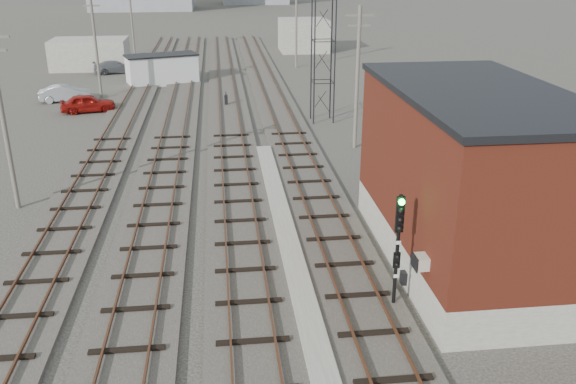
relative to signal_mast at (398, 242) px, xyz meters
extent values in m
plane|color=#282621|center=(-3.70, 51.19, -2.62)|extent=(320.00, 320.00, 0.00)
cube|color=#332D28|center=(-1.20, 30.19, -2.52)|extent=(3.20, 90.00, 0.20)
cube|color=#4C2816|center=(-1.92, 30.19, -2.29)|extent=(0.07, 90.00, 0.12)
cube|color=#4C2816|center=(-0.48, 30.19, -2.29)|extent=(0.07, 90.00, 0.12)
cube|color=#332D28|center=(-5.20, 30.19, -2.52)|extent=(3.20, 90.00, 0.20)
cube|color=#4C2816|center=(-5.92, 30.19, -2.29)|extent=(0.07, 90.00, 0.12)
cube|color=#4C2816|center=(-4.48, 30.19, -2.29)|extent=(0.07, 90.00, 0.12)
cube|color=#332D28|center=(-9.20, 30.19, -2.52)|extent=(3.20, 90.00, 0.20)
cube|color=#4C2816|center=(-9.92, 30.19, -2.29)|extent=(0.07, 90.00, 0.12)
cube|color=#4C2816|center=(-8.48, 30.19, -2.29)|extent=(0.07, 90.00, 0.12)
cube|color=#332D28|center=(-13.20, 30.19, -2.52)|extent=(3.20, 90.00, 0.20)
cube|color=#4C2816|center=(-13.92, 30.19, -2.29)|extent=(0.07, 90.00, 0.12)
cube|color=#4C2816|center=(-12.48, 30.19, -2.29)|extent=(0.07, 90.00, 0.12)
cube|color=gray|center=(-3.20, 5.19, -2.49)|extent=(0.90, 28.00, 0.26)
cube|color=gray|center=(3.80, 3.19, -1.87)|extent=(6.00, 12.00, 1.50)
cube|color=#4F1E12|center=(3.80, 3.19, 1.63)|extent=(6.00, 12.00, 5.50)
cube|color=black|center=(3.80, 3.19, 4.48)|extent=(6.20, 12.20, 0.25)
cube|color=beige|center=(0.58, -0.81, -0.37)|extent=(0.45, 0.62, 0.45)
cube|color=black|center=(0.70, 1.19, -2.12)|extent=(0.20, 0.35, 0.50)
cylinder|color=black|center=(1.05, 25.44, 4.88)|extent=(0.10, 0.10, 15.00)
cylinder|color=black|center=(2.55, 25.44, 4.88)|extent=(0.10, 0.10, 15.00)
cylinder|color=black|center=(1.05, 26.94, 4.88)|extent=(0.10, 0.10, 15.00)
cylinder|color=black|center=(2.55, 26.94, 4.88)|extent=(0.10, 0.10, 15.00)
cylinder|color=#595147|center=(-16.20, 11.19, 1.88)|extent=(0.24, 0.24, 9.00)
cylinder|color=#595147|center=(-16.20, 36.19, 1.88)|extent=(0.24, 0.24, 9.00)
cube|color=#595147|center=(-16.20, 36.19, 5.18)|extent=(1.40, 0.12, 0.12)
cylinder|color=#595147|center=(-16.20, 61.19, 1.88)|extent=(0.24, 0.24, 9.00)
cylinder|color=#595147|center=(2.80, 19.19, 1.88)|extent=(0.24, 0.24, 9.00)
cube|color=#595147|center=(2.80, 19.19, 5.78)|extent=(1.80, 0.12, 0.12)
cube|color=#595147|center=(2.80, 19.19, 5.18)|extent=(1.40, 0.12, 0.12)
cylinder|color=#595147|center=(2.80, 49.19, 1.88)|extent=(0.24, 0.24, 9.00)
cube|color=gray|center=(-19.70, 51.19, -1.02)|extent=(8.00, 5.00, 3.20)
cube|color=gray|center=(5.30, 61.19, -0.62)|extent=(6.00, 6.00, 4.00)
cube|color=gray|center=(0.00, 0.03, -2.57)|extent=(0.40, 0.40, 0.10)
cylinder|color=black|center=(0.00, 0.03, -0.43)|extent=(0.13, 0.13, 4.38)
cube|color=black|center=(0.00, 0.01, 1.05)|extent=(0.28, 0.10, 1.31)
sphere|color=#0CE533|center=(0.00, -0.08, 1.54)|extent=(0.22, 0.22, 0.22)
sphere|color=black|center=(0.00, -0.08, 1.21)|extent=(0.22, 0.22, 0.22)
sphere|color=black|center=(0.00, -0.08, 0.89)|extent=(0.22, 0.22, 0.22)
sphere|color=black|center=(0.00, -0.08, 0.56)|extent=(0.22, 0.22, 0.22)
cube|color=black|center=(0.00, 0.01, -0.70)|extent=(0.24, 0.09, 0.60)
cube|color=white|center=(0.00, -0.05, 0.01)|extent=(0.18, 0.02, 0.13)
cube|color=white|center=(0.00, -0.05, -1.31)|extent=(0.18, 0.02, 0.13)
cube|color=black|center=(-5.33, 31.59, -2.08)|extent=(0.27, 0.27, 0.90)
cylinder|color=black|center=(-5.33, 31.59, -1.49)|extent=(0.07, 0.07, 0.27)
cube|color=silver|center=(-11.25, 41.73, -1.25)|extent=(7.07, 4.57, 2.73)
cube|color=black|center=(-11.25, 41.73, 0.17)|extent=(7.35, 4.85, 0.13)
imported|color=maroon|center=(-16.37, 31.06, -1.90)|extent=(4.49, 2.53, 1.44)
imported|color=#9B9FA3|center=(-18.99, 35.11, -1.91)|extent=(4.47, 2.16, 1.41)
imported|color=slate|center=(-16.66, 48.05, -1.97)|extent=(4.78, 2.95, 1.29)
camera|label=1|loc=(-5.99, -18.40, 9.36)|focal=38.00mm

